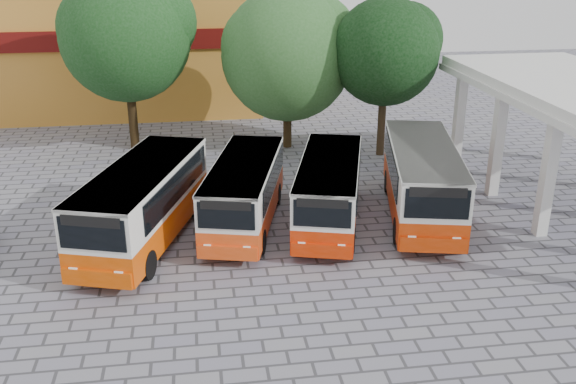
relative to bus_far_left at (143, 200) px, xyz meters
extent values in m
plane|color=gray|center=(7.44, -3.33, -1.74)|extent=(90.00, 90.00, 0.00)
cube|color=silver|center=(15.29, 7.17, 0.76)|extent=(0.45, 0.45, 5.00)
cube|color=silver|center=(20.59, 7.17, 0.76)|extent=(0.45, 0.45, 5.00)
cube|color=#C37E29|center=(-3.56, 22.67, 2.26)|extent=(20.00, 10.00, 8.00)
cube|color=#590C0A|center=(-3.56, 17.57, 3.46)|extent=(20.00, 0.20, 1.20)
cube|color=#D14300|center=(0.00, 0.01, -0.80)|extent=(4.91, 8.64, 1.09)
cube|color=silver|center=(0.00, 0.01, 0.50)|extent=(4.91, 8.64, 1.52)
cube|color=silver|center=(0.00, 0.01, 1.20)|extent=(4.95, 8.65, 0.12)
cube|color=black|center=(-1.26, 0.01, 0.52)|extent=(2.15, 6.51, 1.09)
cube|color=black|center=(1.26, 0.01, 0.52)|extent=(2.15, 6.51, 1.09)
cube|color=black|center=(0.00, -4.15, 0.52)|extent=(2.13, 0.73, 1.09)
cube|color=black|center=(0.00, -4.15, 0.95)|extent=(1.89, 0.66, 0.35)
cylinder|color=black|center=(-1.12, -2.68, -1.22)|extent=(0.29, 1.03, 1.03)
cylinder|color=black|center=(1.12, -2.68, -1.22)|extent=(0.29, 1.03, 1.03)
cylinder|color=black|center=(-1.12, 2.70, -1.22)|extent=(0.29, 1.03, 1.03)
cylinder|color=black|center=(1.12, 2.70, -1.22)|extent=(0.29, 1.03, 1.03)
cube|color=#DD420E|center=(3.89, 1.03, -0.90)|extent=(3.99, 7.75, 0.98)
cube|color=silver|center=(3.89, 1.03, 0.27)|extent=(3.99, 7.75, 1.37)
cube|color=silver|center=(3.89, 1.03, 0.90)|extent=(4.03, 7.76, 0.11)
cube|color=black|center=(2.76, 1.03, 0.29)|extent=(1.56, 5.95, 0.98)
cube|color=black|center=(5.03, 1.03, 0.29)|extent=(1.56, 5.95, 0.98)
cube|color=black|center=(3.89, -2.70, 0.29)|extent=(1.95, 0.54, 0.98)
cube|color=black|center=(3.89, -2.70, 0.68)|extent=(1.73, 0.49, 0.32)
cylinder|color=black|center=(2.89, -1.38, -1.27)|extent=(0.26, 0.93, 0.93)
cylinder|color=black|center=(4.89, -1.38, -1.27)|extent=(0.26, 0.93, 0.93)
cylinder|color=black|center=(2.89, 3.45, -1.27)|extent=(0.26, 0.93, 0.93)
cylinder|color=black|center=(4.89, 3.45, -1.27)|extent=(0.26, 0.93, 0.93)
cube|color=red|center=(7.27, 0.70, -0.89)|extent=(4.17, 7.80, 0.98)
cube|color=silver|center=(7.27, 0.70, 0.29)|extent=(4.17, 7.80, 1.37)
cube|color=silver|center=(7.27, 0.70, 0.92)|extent=(4.22, 7.81, 0.11)
cube|color=black|center=(6.13, 0.70, 0.30)|extent=(1.71, 5.95, 0.98)
cube|color=black|center=(8.41, 0.70, 0.30)|extent=(1.71, 5.95, 0.98)
cube|color=black|center=(7.27, -3.05, 0.30)|extent=(1.95, 0.59, 0.98)
cube|color=black|center=(7.27, -3.05, 0.69)|extent=(1.73, 0.54, 0.32)
cylinder|color=black|center=(6.26, -1.73, -1.27)|extent=(0.26, 0.93, 0.93)
cylinder|color=black|center=(8.28, -1.73, -1.27)|extent=(0.26, 0.93, 0.93)
cylinder|color=black|center=(6.26, 3.13, -1.27)|extent=(0.26, 0.93, 0.93)
cylinder|color=black|center=(8.28, 3.13, -1.27)|extent=(0.26, 0.93, 0.93)
cube|color=red|center=(11.19, 0.90, -0.79)|extent=(4.28, 8.69, 1.09)
cube|color=silver|center=(11.19, 0.90, 0.52)|extent=(4.28, 8.69, 1.53)
cube|color=silver|center=(11.19, 0.90, 1.22)|extent=(4.33, 8.70, 0.13)
cube|color=black|center=(9.92, 0.90, 0.54)|extent=(1.57, 6.72, 1.09)
cube|color=black|center=(12.46, 0.90, 0.54)|extent=(1.57, 6.72, 1.09)
cube|color=black|center=(11.19, -3.29, 0.54)|extent=(2.20, 0.54, 1.09)
cube|color=black|center=(11.19, -3.29, 0.97)|extent=(1.94, 0.50, 0.35)
cylinder|color=black|center=(10.07, -1.81, -1.21)|extent=(0.29, 1.04, 1.04)
cylinder|color=black|center=(12.32, -1.81, -1.21)|extent=(0.29, 1.04, 1.04)
cylinder|color=black|center=(10.07, 3.61, -1.21)|extent=(0.29, 1.04, 1.04)
cylinder|color=black|center=(12.32, 3.61, -1.21)|extent=(0.29, 1.04, 1.04)
cylinder|color=black|center=(-1.32, 12.30, 0.50)|extent=(0.49, 0.49, 4.48)
sphere|color=#113C11|center=(-1.32, 12.30, 4.39)|extent=(6.83, 6.83, 6.83)
sphere|color=#113C11|center=(0.05, 12.60, 5.07)|extent=(4.78, 4.78, 4.78)
sphere|color=#113C11|center=(-2.51, 12.10, 4.90)|extent=(4.44, 4.44, 4.44)
cylinder|color=#342512|center=(7.12, 11.39, 0.24)|extent=(0.47, 0.47, 3.95)
sphere|color=#285A22|center=(7.12, 11.39, 3.38)|extent=(7.07, 7.07, 7.07)
sphere|color=#285A22|center=(8.53, 11.69, 4.09)|extent=(4.95, 4.95, 4.95)
sphere|color=#285A22|center=(5.88, 11.19, 3.91)|extent=(4.60, 4.60, 4.60)
cylinder|color=#3D2E1C|center=(11.88, 9.28, 0.23)|extent=(0.41, 0.41, 3.93)
sphere|color=black|center=(11.88, 9.28, 3.77)|extent=(5.52, 5.52, 5.52)
sphere|color=black|center=(12.99, 9.58, 4.32)|extent=(3.87, 3.87, 3.87)
sphere|color=black|center=(10.92, 9.08, 4.18)|extent=(3.59, 3.59, 3.59)
camera|label=1|loc=(2.17, -22.77, 9.05)|focal=40.00mm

